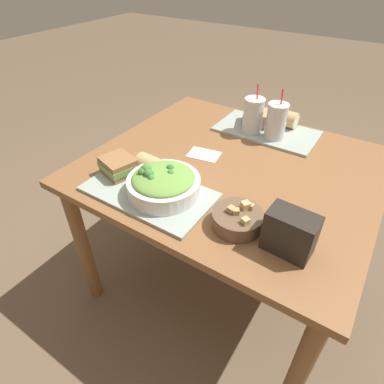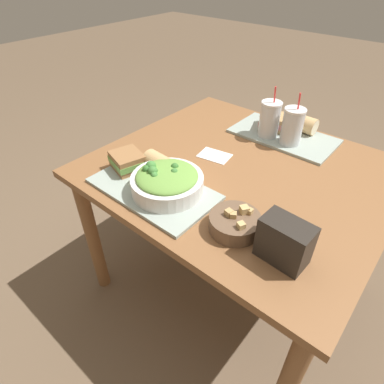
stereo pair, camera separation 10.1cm
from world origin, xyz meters
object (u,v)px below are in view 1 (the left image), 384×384
napkin_folded (204,154)px  sandwich_near (119,166)px  drink_cup_red (276,122)px  salad_bowl (163,183)px  baguette_near (153,167)px  chip_bag (290,233)px  sandwich_far (256,118)px  baguette_far (285,118)px  soup_bowl (237,219)px  drink_cup_dark (253,117)px

napkin_folded → sandwich_near: bearing=-121.9°
drink_cup_red → salad_bowl: bearing=-105.9°
salad_bowl → napkin_folded: size_ratio=1.78×
sandwich_near → baguette_near: (0.12, 0.06, 0.01)m
sandwich_near → chip_bag: bearing=15.0°
salad_bowl → baguette_near: (-0.10, 0.07, -0.00)m
napkin_folded → drink_cup_red: bearing=55.2°
sandwich_far → napkin_folded: sandwich_far is taller
salad_bowl → sandwich_far: bearing=86.2°
baguette_far → chip_bag: bearing=-156.4°
soup_bowl → drink_cup_red: drink_cup_red is taller
sandwich_far → drink_cup_dark: (0.01, -0.08, 0.04)m
baguette_near → sandwich_far: bearing=-9.6°
sandwich_near → drink_cup_dark: size_ratio=0.66×
sandwich_near → baguette_far: baguette_far is taller
drink_cup_dark → soup_bowl: bearing=-69.2°
salad_bowl → drink_cup_dark: size_ratio=1.11×
baguette_near → napkin_folded: 0.26m
soup_bowl → chip_bag: 0.17m
soup_bowl → napkin_folded: 0.44m
sandwich_near → baguette_far: size_ratio=1.26×
sandwich_far → baguette_far: 0.13m
drink_cup_red → baguette_near: bearing=-116.8°
baguette_far → drink_cup_dark: (-0.11, -0.14, 0.04)m
sandwich_near → sandwich_far: same height
sandwich_near → soup_bowl: bearing=15.9°
baguette_far → drink_cup_dark: 0.18m
salad_bowl → drink_cup_dark: 0.60m
napkin_folded → chip_bag: bearing=-34.1°
salad_bowl → drink_cup_red: size_ratio=1.11×
sandwich_near → sandwich_far: bearing=84.9°
baguette_near → napkin_folded: bearing=-12.6°
soup_bowl → sandwich_near: bearing=179.6°
salad_bowl → soup_bowl: size_ratio=1.58×
sandwich_far → drink_cup_dark: drink_cup_dark is taller
sandwich_far → napkin_folded: size_ratio=1.15×
chip_bag → napkin_folded: (-0.47, 0.32, -0.06)m
sandwich_near → drink_cup_dark: 0.65m
baguette_near → drink_cup_dark: bearing=-13.0°
baguette_far → sandwich_far: bearing=117.9°
sandwich_near → baguette_far: (0.38, 0.73, 0.01)m
sandwich_far → baguette_far: size_ratio=1.37×
soup_bowl → drink_cup_red: bearing=101.0°
soup_bowl → drink_cup_red: (-0.11, 0.59, 0.06)m
soup_bowl → chip_bag: (0.17, -0.01, 0.04)m
chip_bag → sandwich_near: bearing=-178.2°
sandwich_far → chip_bag: size_ratio=1.15×
soup_bowl → drink_cup_dark: (-0.22, 0.59, 0.06)m
drink_cup_red → napkin_folded: size_ratio=1.60×
sandwich_near → sandwich_far: (0.26, 0.67, -0.00)m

